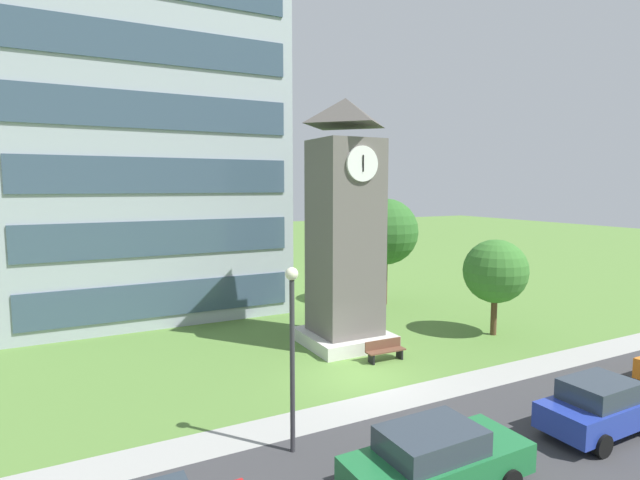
% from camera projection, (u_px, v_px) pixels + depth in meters
% --- Properties ---
extents(ground_plane, '(160.00, 160.00, 0.00)m').
position_uv_depth(ground_plane, '(359.00, 377.00, 19.50)').
color(ground_plane, '#567F38').
extents(street_asphalt, '(120.00, 7.20, 0.01)m').
position_uv_depth(street_asphalt, '(490.00, 461.00, 13.52)').
color(street_asphalt, '#38383A').
rests_on(street_asphalt, ground).
extents(kerb_strip, '(120.00, 1.60, 0.01)m').
position_uv_depth(kerb_strip, '(394.00, 400.00, 17.40)').
color(kerb_strip, '#9E9E99').
rests_on(kerb_strip, ground).
extents(office_building, '(14.79, 15.71, 19.20)m').
position_uv_depth(office_building, '(138.00, 153.00, 31.93)').
color(office_building, '#9EA8B2').
rests_on(office_building, ground).
extents(clock_tower, '(3.79, 3.79, 11.41)m').
position_uv_depth(clock_tower, '(345.00, 236.00, 23.06)').
color(clock_tower, '#605B56').
rests_on(clock_tower, ground).
extents(park_bench, '(1.81, 0.52, 0.88)m').
position_uv_depth(park_bench, '(385.00, 350.00, 21.30)').
color(park_bench, brown).
rests_on(park_bench, ground).
extents(street_lamp, '(0.36, 0.36, 5.27)m').
position_uv_depth(street_lamp, '(292.00, 337.00, 13.67)').
color(street_lamp, '#333338').
rests_on(street_lamp, ground).
extents(tree_near_tower, '(3.17, 3.17, 4.84)m').
position_uv_depth(tree_near_tower, '(495.00, 271.00, 24.71)').
color(tree_near_tower, '#513823').
rests_on(tree_near_tower, ground).
extents(tree_by_building, '(4.14, 4.14, 6.70)m').
position_uv_depth(tree_by_building, '(385.00, 232.00, 31.07)').
color(tree_by_building, '#513823').
rests_on(tree_by_building, ground).
extents(parked_car_green, '(4.77, 2.10, 1.69)m').
position_uv_depth(parked_car_green, '(436.00, 459.00, 12.05)').
color(parked_car_green, '#1E6B38').
rests_on(parked_car_green, ground).
extents(parked_car_blue, '(4.16, 1.96, 1.69)m').
position_uv_depth(parked_car_blue, '(602.00, 406.00, 14.97)').
color(parked_car_blue, '#23389E').
rests_on(parked_car_blue, ground).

